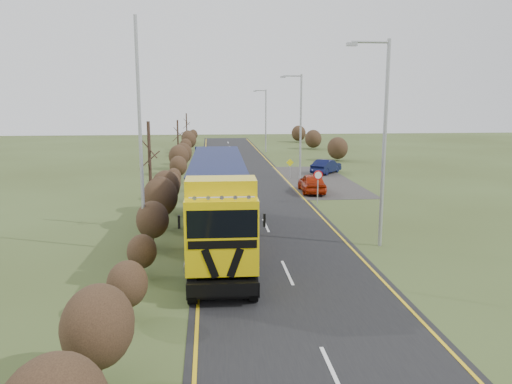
{
  "coord_description": "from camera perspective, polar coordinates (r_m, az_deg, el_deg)",
  "views": [
    {
      "loc": [
        -3.21,
        -23.91,
        7.26
      ],
      "look_at": [
        -0.61,
        3.63,
        2.08
      ],
      "focal_mm": 35.0,
      "sensor_mm": 36.0,
      "label": 1
    }
  ],
  "objects": [
    {
      "name": "streetlight_near",
      "position": [
        24.9,
        14.2,
        6.35
      ],
      "size": [
        2.12,
        0.2,
        10.02
      ],
      "color": "#A2A4A7",
      "rests_on": "ground"
    },
    {
      "name": "left_pole",
      "position": [
        23.78,
        -13.09,
        6.0
      ],
      "size": [
        0.16,
        0.16,
        10.93
      ],
      "primitive_type": "cylinder",
      "color": "#A2A4A7",
      "rests_on": "ground"
    },
    {
      "name": "ground",
      "position": [
        25.19,
        2.16,
        -6.15
      ],
      "size": [
        160.0,
        160.0,
        0.0
      ],
      "primitive_type": "plane",
      "color": "#37421C",
      "rests_on": "ground"
    },
    {
      "name": "road",
      "position": [
        34.83,
        0.01,
        -1.41
      ],
      "size": [
        8.0,
        120.0,
        0.02
      ],
      "primitive_type": "cube",
      "color": "black",
      "rests_on": "ground"
    },
    {
      "name": "streetlight_mid",
      "position": [
        45.68,
        4.98,
        7.98
      ],
      "size": [
        2.0,
        0.19,
        9.42
      ],
      "color": "#A2A4A7",
      "rests_on": "ground"
    },
    {
      "name": "layby",
      "position": [
        45.55,
        6.98,
        1.37
      ],
      "size": [
        6.0,
        18.0,
        0.02
      ],
      "primitive_type": "cube",
      "color": "#2B2926",
      "rests_on": "ground"
    },
    {
      "name": "warning_board",
      "position": [
        46.12,
        3.9,
        2.92
      ],
      "size": [
        0.7,
        0.11,
        1.84
      ],
      "color": "#A2A4A7",
      "rests_on": "ground"
    },
    {
      "name": "hedgerow",
      "position": [
        32.42,
        -10.25,
        0.41
      ],
      "size": [
        2.24,
        102.04,
        6.05
      ],
      "color": "black",
      "rests_on": "ground"
    },
    {
      "name": "streetlight_far",
      "position": [
        68.82,
        1.05,
        8.45
      ],
      "size": [
        1.81,
        0.18,
        8.51
      ],
      "color": "#A2A4A7",
      "rests_on": "ground"
    },
    {
      "name": "lane_markings",
      "position": [
        34.52,
        0.05,
        -1.48
      ],
      "size": [
        7.52,
        116.0,
        0.01
      ],
      "color": "gold",
      "rests_on": "road"
    },
    {
      "name": "car_blue_sedan",
      "position": [
        49.65,
        8.03,
        2.91
      ],
      "size": [
        3.78,
        4.23,
        1.39
      ],
      "primitive_type": "imported",
      "rotation": [
        0.0,
        0.0,
        2.47
      ],
      "color": "black",
      "rests_on": "ground"
    },
    {
      "name": "lorry",
      "position": [
        24.69,
        -4.35,
        -0.57
      ],
      "size": [
        3.06,
        15.75,
        4.38
      ],
      "rotation": [
        0.0,
        0.0,
        -0.02
      ],
      "color": "black",
      "rests_on": "ground"
    },
    {
      "name": "speed_sign",
      "position": [
        34.9,
        7.1,
        1.31
      ],
      "size": [
        0.66,
        0.1,
        2.38
      ],
      "color": "#A2A4A7",
      "rests_on": "ground"
    },
    {
      "name": "car_red_hatchback",
      "position": [
        39.37,
        6.42,
        1.03
      ],
      "size": [
        1.96,
        4.5,
        1.51
      ],
      "primitive_type": "imported",
      "rotation": [
        0.0,
        0.0,
        3.1
      ],
      "color": "#A12108",
      "rests_on": "ground"
    }
  ]
}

